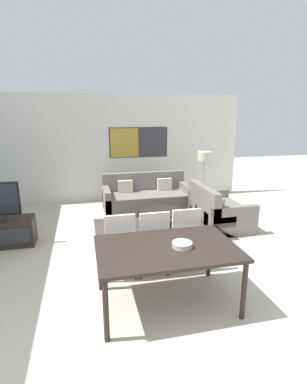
# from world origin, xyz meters

# --- Properties ---
(ground_plane) EXTENTS (24.00, 24.00, 0.00)m
(ground_plane) POSITION_xyz_m (0.00, 0.00, 0.00)
(ground_plane) COLOR beige
(wall_back) EXTENTS (7.30, 0.09, 2.80)m
(wall_back) POSITION_xyz_m (0.03, 5.50, 1.41)
(wall_back) COLOR silver
(wall_back) RESTS_ON ground_plane
(area_rug) EXTENTS (2.65, 1.78, 0.01)m
(area_rug) POSITION_xyz_m (0.78, 3.06, 0.00)
(area_rug) COLOR #473D38
(area_rug) RESTS_ON ground_plane
(sofa_main) EXTENTS (2.10, 0.95, 0.87)m
(sofa_main) POSITION_xyz_m (0.78, 4.47, 0.28)
(sofa_main) COLOR slate
(sofa_main) RESTS_ON ground_plane
(sofa_side) EXTENTS (0.95, 1.40, 0.87)m
(sofa_side) POSITION_xyz_m (2.00, 3.02, 0.28)
(sofa_side) COLOR slate
(sofa_side) RESTS_ON ground_plane
(coffee_table) EXTENTS (0.86, 0.86, 0.40)m
(coffee_table) POSITION_xyz_m (0.78, 3.06, 0.30)
(coffee_table) COLOR black
(coffee_table) RESTS_ON ground_plane
(dining_table) EXTENTS (1.68, 1.10, 0.77)m
(dining_table) POSITION_xyz_m (0.22, 0.64, 0.70)
(dining_table) COLOR black
(dining_table) RESTS_ON ground_plane
(dining_chair_left) EXTENTS (0.46, 0.46, 0.99)m
(dining_chair_left) POSITION_xyz_m (-0.26, 1.39, 0.54)
(dining_chair_left) COLOR beige
(dining_chair_left) RESTS_ON ground_plane
(dining_chair_centre) EXTENTS (0.46, 0.46, 0.99)m
(dining_chair_centre) POSITION_xyz_m (0.22, 1.38, 0.54)
(dining_chair_centre) COLOR beige
(dining_chair_centre) RESTS_ON ground_plane
(dining_chair_right) EXTENTS (0.46, 0.46, 0.99)m
(dining_chair_right) POSITION_xyz_m (0.70, 1.41, 0.54)
(dining_chair_right) COLOR beige
(dining_chair_right) RESTS_ON ground_plane
(fruit_bowl) EXTENTS (0.25, 0.25, 0.06)m
(fruit_bowl) POSITION_xyz_m (0.40, 0.59, 0.81)
(fruit_bowl) COLOR #B7B2A8
(fruit_bowl) RESTS_ON dining_table
(floor_lamp) EXTENTS (0.34, 0.34, 1.40)m
(floor_lamp) POSITION_xyz_m (2.23, 4.35, 1.18)
(floor_lamp) COLOR #2D2D33
(floor_lamp) RESTS_ON ground_plane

